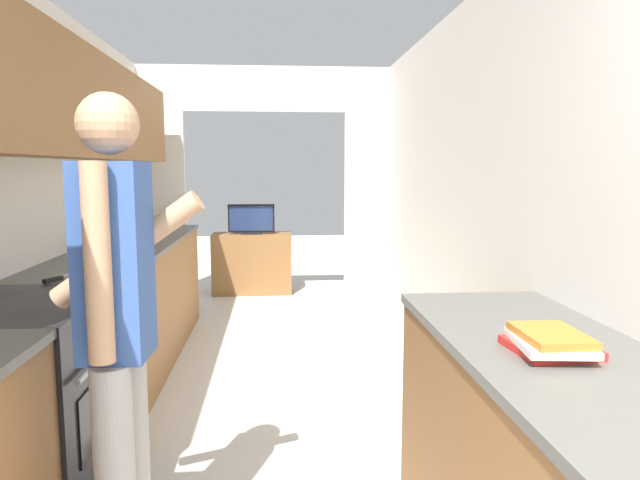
{
  "coord_description": "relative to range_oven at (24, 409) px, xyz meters",
  "views": [
    {
      "loc": [
        0.11,
        -0.48,
        1.48
      ],
      "look_at": [
        0.42,
        3.61,
        0.96
      ],
      "focal_mm": 32.0,
      "sensor_mm": 36.0,
      "label": 1
    }
  ],
  "objects": [
    {
      "name": "person",
      "position": [
        0.54,
        -0.52,
        0.46
      ],
      "size": [
        0.55,
        0.38,
        1.72
      ],
      "rotation": [
        0.0,
        0.0,
        1.52
      ],
      "color": "#9E9E9E",
      "rests_on": "ground_plane"
    },
    {
      "name": "range_oven",
      "position": [
        0.0,
        0.0,
        0.0
      ],
      "size": [
        0.66,
        0.79,
        1.07
      ],
      "color": "black",
      "rests_on": "ground_plane"
    },
    {
      "name": "knife",
      "position": [
        -0.03,
        0.51,
        0.46
      ],
      "size": [
        0.12,
        0.31,
        0.02
      ],
      "rotation": [
        0.0,
        0.0,
        -0.45
      ],
      "color": "#B7B7BC",
      "rests_on": "counter_left"
    },
    {
      "name": "wall_far_with_doorway",
      "position": [
        0.96,
        3.55,
        0.97
      ],
      "size": [
        2.94,
        0.06,
        2.5
      ],
      "color": "white",
      "rests_on": "ground_plane"
    },
    {
      "name": "tv_cabinet",
      "position": [
        0.78,
        4.34,
        -0.11
      ],
      "size": [
        0.93,
        0.42,
        0.71
      ],
      "color": "brown",
      "rests_on": "ground_plane"
    },
    {
      "name": "book_stack",
      "position": [
        1.89,
        -0.79,
        0.49
      ],
      "size": [
        0.25,
        0.29,
        0.07
      ],
      "color": "red",
      "rests_on": "counter_right"
    },
    {
      "name": "wall_right",
      "position": [
        2.26,
        0.2,
        0.78
      ],
      "size": [
        0.06,
        7.83,
        2.5
      ],
      "color": "white",
      "rests_on": "ground_plane"
    },
    {
      "name": "counter_left",
      "position": [
        -0.01,
        1.35,
        -0.01
      ],
      "size": [
        0.62,
        4.3,
        0.93
      ],
      "color": "brown",
      "rests_on": "ground_plane"
    },
    {
      "name": "television",
      "position": [
        0.78,
        4.3,
        0.41
      ],
      "size": [
        0.54,
        0.16,
        0.35
      ],
      "color": "black",
      "rests_on": "tv_cabinet"
    },
    {
      "name": "wall_left",
      "position": [
        -0.26,
        0.59,
        1.05
      ],
      "size": [
        0.38,
        7.83,
        2.5
      ],
      "color": "white",
      "rests_on": "ground_plane"
    }
  ]
}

